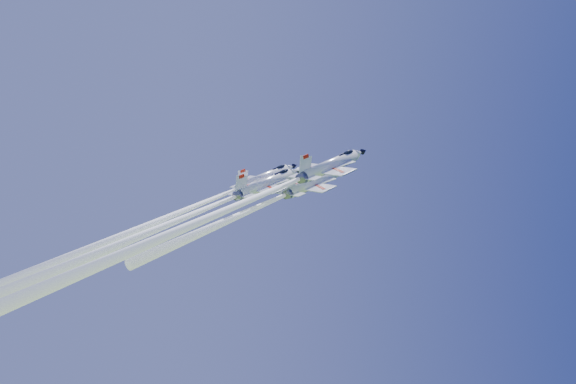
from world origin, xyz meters
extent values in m
cylinder|color=white|center=(5.37, 3.96, 88.18)|extent=(5.62, 8.00, 11.19)
cone|color=white|center=(10.98, 6.47, 91.49)|extent=(3.07, 3.22, 3.24)
cone|color=black|center=(12.28, 7.05, 92.26)|extent=(1.55, 1.62, 1.63)
cone|color=slate|center=(0.20, 1.65, 85.13)|extent=(2.78, 2.68, 2.34)
ellipsoid|color=black|center=(8.82, 5.25, 90.89)|extent=(3.11, 2.36, 2.46)
cube|color=black|center=(7.57, 4.59, 90.40)|extent=(1.04, 0.67, 0.81)
cube|color=white|center=(4.49, 3.66, 87.42)|extent=(8.17, 9.02, 4.81)
cube|color=white|center=(6.59, 5.84, 89.46)|extent=(3.23, 2.19, 1.96)
cube|color=white|center=(7.89, 3.90, 88.72)|extent=(3.23, 2.19, 1.96)
cube|color=white|center=(0.98, 2.03, 85.49)|extent=(4.35, 4.91, 2.58)
cube|color=white|center=(0.78, 1.33, 86.97)|extent=(2.75, 2.42, 3.60)
cube|color=#B91B09|center=(0.67, 0.78, 88.21)|extent=(1.18, 0.83, 1.06)
cube|color=black|center=(5.61, 4.41, 87.43)|extent=(8.21, 4.02, 4.92)
sphere|color=white|center=(0.00, 1.56, 85.01)|extent=(1.07, 1.10, 1.07)
cone|color=white|center=(-12.10, -3.86, 77.87)|extent=(10.46, 17.19, 26.60)
cylinder|color=white|center=(-3.12, 4.14, 88.45)|extent=(5.01, 7.13, 9.97)
cone|color=white|center=(1.87, 6.37, 91.40)|extent=(2.73, 2.87, 2.88)
cone|color=black|center=(3.03, 6.89, 92.09)|extent=(1.38, 1.44, 1.45)
cone|color=slate|center=(-7.73, 2.08, 85.74)|extent=(2.48, 2.39, 2.09)
ellipsoid|color=black|center=(-0.05, 5.28, 90.87)|extent=(2.77, 2.10, 2.19)
cube|color=black|center=(-1.16, 4.70, 90.43)|extent=(0.93, 0.60, 0.72)
cube|color=white|center=(-3.91, 3.87, 87.77)|extent=(7.27, 8.03, 4.28)
cube|color=white|center=(-2.04, 5.81, 89.60)|extent=(2.88, 1.95, 1.75)
cube|color=white|center=(-0.87, 4.09, 88.93)|extent=(2.88, 1.95, 1.75)
cube|color=white|center=(-7.04, 2.42, 86.06)|extent=(3.88, 4.37, 2.30)
cube|color=white|center=(-7.21, 1.80, 87.37)|extent=(2.45, 2.16, 3.20)
cube|color=#B91B09|center=(-7.31, 1.31, 88.48)|extent=(1.06, 0.74, 0.94)
cube|color=black|center=(-2.91, 4.54, 87.79)|extent=(7.32, 3.58, 4.38)
sphere|color=white|center=(-7.90, 2.00, 85.63)|extent=(0.95, 0.98, 0.95)
cone|color=white|center=(-25.66, -5.95, 75.15)|extent=(13.93, 23.93, 38.03)
cylinder|color=white|center=(5.06, -6.62, 87.81)|extent=(5.73, 8.15, 11.41)
cone|color=white|center=(10.77, -4.06, 91.18)|extent=(3.13, 3.28, 3.30)
cone|color=black|center=(12.10, -3.46, 91.96)|extent=(1.58, 1.65, 1.66)
cone|color=slate|center=(-0.21, -8.97, 84.70)|extent=(2.83, 2.73, 2.39)
ellipsoid|color=black|center=(8.57, -5.31, 90.57)|extent=(3.17, 2.40, 2.50)
cube|color=black|center=(7.30, -5.97, 90.07)|extent=(1.06, 0.69, 0.83)
cube|color=white|center=(4.16, -6.92, 87.03)|extent=(8.32, 9.19, 4.90)
cube|color=white|center=(6.29, -4.70, 89.11)|extent=(3.29, 2.23, 2.00)
cube|color=white|center=(7.63, -6.68, 88.35)|extent=(3.29, 2.23, 2.00)
cube|color=white|center=(0.58, -8.58, 85.06)|extent=(4.44, 5.01, 2.63)
cube|color=white|center=(0.38, -9.29, 86.57)|extent=(2.80, 2.47, 3.66)
cube|color=#B91B09|center=(0.26, -9.86, 87.83)|extent=(1.21, 0.85, 1.08)
cube|color=black|center=(5.30, -6.16, 87.05)|extent=(8.37, 4.10, 5.02)
sphere|color=white|center=(-0.42, -9.06, 84.58)|extent=(1.09, 1.12, 1.09)
cone|color=white|center=(-19.80, -17.74, 73.14)|extent=(15.32, 26.23, 41.60)
cylinder|color=white|center=(-3.95, -0.86, 85.88)|extent=(5.28, 7.52, 10.52)
cone|color=white|center=(1.31, 1.50, 88.99)|extent=(2.88, 3.02, 3.04)
cone|color=black|center=(2.54, 2.04, 89.71)|extent=(1.45, 1.52, 1.53)
cone|color=slate|center=(-8.81, -3.04, 83.01)|extent=(2.61, 2.52, 2.20)
ellipsoid|color=black|center=(-0.71, 0.34, 88.43)|extent=(2.92, 2.21, 2.31)
cube|color=black|center=(-1.88, -0.27, 87.96)|extent=(0.98, 0.63, 0.76)
cube|color=white|center=(-4.78, -1.15, 85.16)|extent=(7.67, 8.47, 4.52)
cube|color=white|center=(-2.81, 0.90, 87.08)|extent=(3.04, 2.06, 1.84)
cube|color=white|center=(-1.58, -0.92, 86.38)|extent=(3.04, 2.06, 1.84)
cube|color=white|center=(-8.08, -2.67, 83.35)|extent=(4.09, 4.61, 2.42)
cube|color=white|center=(-8.26, -3.33, 84.74)|extent=(2.58, 2.27, 3.38)
cube|color=#B91B09|center=(-8.37, -3.85, 85.90)|extent=(1.11, 0.78, 1.00)
cube|color=black|center=(-3.73, -0.44, 85.18)|extent=(7.72, 3.78, 4.62)
sphere|color=white|center=(-8.99, -3.12, 82.90)|extent=(1.01, 1.03, 1.01)
cone|color=white|center=(-24.77, -10.18, 73.59)|extent=(12.74, 21.59, 34.04)
camera|label=1|loc=(-24.07, -97.11, 56.32)|focal=40.00mm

